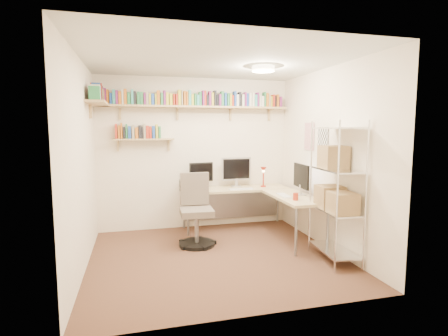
# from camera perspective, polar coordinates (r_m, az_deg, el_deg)

# --- Properties ---
(ground) EXTENTS (3.20, 3.20, 0.00)m
(ground) POSITION_cam_1_polar(r_m,az_deg,el_deg) (4.72, -1.29, -14.28)
(ground) COLOR #4E2C21
(ground) RESTS_ON ground
(room_shell) EXTENTS (3.24, 3.04, 2.52)m
(room_shell) POSITION_cam_1_polar(r_m,az_deg,el_deg) (4.42, -1.29, 4.89)
(room_shell) COLOR beige
(room_shell) RESTS_ON ground
(wall_shelves) EXTENTS (3.12, 1.09, 0.80)m
(wall_shelves) POSITION_cam_1_polar(r_m,az_deg,el_deg) (5.64, -8.49, 10.05)
(wall_shelves) COLOR tan
(wall_shelves) RESTS_ON ground
(corner_desk) EXTENTS (1.86, 1.78, 1.19)m
(corner_desk) POSITION_cam_1_polar(r_m,az_deg,el_deg) (5.63, 3.06, -3.72)
(corner_desk) COLOR beige
(corner_desk) RESTS_ON ground
(office_chair) EXTENTS (0.54, 0.55, 1.03)m
(office_chair) POSITION_cam_1_polar(r_m,az_deg,el_deg) (5.08, -4.58, -7.65)
(office_chair) COLOR black
(office_chair) RESTS_ON ground
(wire_rack) EXTENTS (0.44, 0.79, 1.77)m
(wire_rack) POSITION_cam_1_polar(r_m,az_deg,el_deg) (4.59, 17.66, -2.79)
(wire_rack) COLOR silver
(wire_rack) RESTS_ON ground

